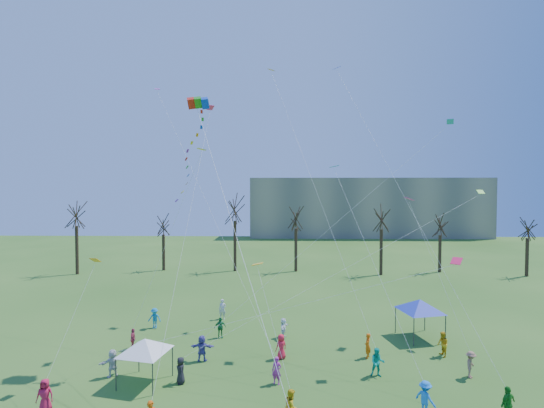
{
  "coord_description": "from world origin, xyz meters",
  "views": [
    {
      "loc": [
        -0.44,
        -17.77,
        11.8
      ],
      "look_at": [
        -0.97,
        5.0,
        11.0
      ],
      "focal_mm": 25.0,
      "sensor_mm": 36.0,
      "label": 1
    }
  ],
  "objects_px": {
    "canopy_tent_white": "(145,345)",
    "big_box_kite": "(194,157)",
    "distant_building": "(366,207)",
    "canopy_tent_blue": "(420,305)"
  },
  "relations": [
    {
      "from": "distant_building",
      "to": "canopy_tent_blue",
      "type": "bearing_deg",
      "value": -99.23
    },
    {
      "from": "canopy_tent_white",
      "to": "canopy_tent_blue",
      "type": "xyz_separation_m",
      "value": [
        19.44,
        7.58,
        0.31
      ]
    },
    {
      "from": "canopy_tent_white",
      "to": "canopy_tent_blue",
      "type": "relative_size",
      "value": 0.89
    },
    {
      "from": "canopy_tent_white",
      "to": "canopy_tent_blue",
      "type": "distance_m",
      "value": 20.87
    },
    {
      "from": "distant_building",
      "to": "canopy_tent_blue",
      "type": "height_order",
      "value": "distant_building"
    },
    {
      "from": "big_box_kite",
      "to": "canopy_tent_blue",
      "type": "relative_size",
      "value": 5.32
    },
    {
      "from": "distant_building",
      "to": "canopy_tent_blue",
      "type": "distance_m",
      "value": 70.65
    },
    {
      "from": "canopy_tent_white",
      "to": "big_box_kite",
      "type": "bearing_deg",
      "value": 59.74
    },
    {
      "from": "big_box_kite",
      "to": "canopy_tent_white",
      "type": "height_order",
      "value": "big_box_kite"
    },
    {
      "from": "big_box_kite",
      "to": "canopy_tent_white",
      "type": "distance_m",
      "value": 12.6
    }
  ]
}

